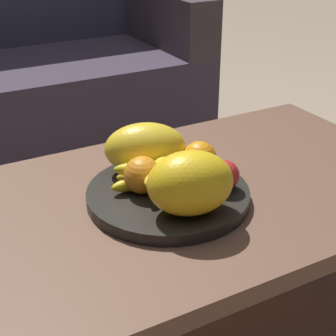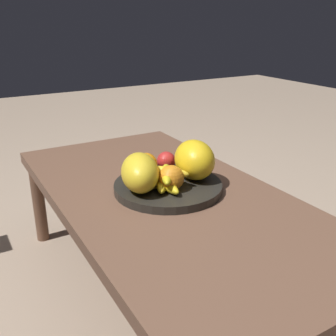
% 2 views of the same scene
% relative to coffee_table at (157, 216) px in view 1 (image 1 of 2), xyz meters
% --- Properties ---
extents(coffee_table, '(1.26, 0.64, 0.39)m').
position_rel_coffee_table_xyz_m(coffee_table, '(0.00, 0.00, 0.00)').
color(coffee_table, brown).
rests_on(coffee_table, ground_plane).
extents(fruit_bowl, '(0.34, 0.34, 0.03)m').
position_rel_coffee_table_xyz_m(fruit_bowl, '(0.02, -0.01, 0.05)').
color(fruit_bowl, black).
rests_on(fruit_bowl, coffee_table).
extents(melon_large_front, '(0.19, 0.16, 0.12)m').
position_rel_coffee_table_xyz_m(melon_large_front, '(0.02, -0.11, 0.13)').
color(melon_large_front, yellow).
rests_on(melon_large_front, fruit_bowl).
extents(melon_smaller_beside, '(0.20, 0.17, 0.11)m').
position_rel_coffee_table_xyz_m(melon_smaller_beside, '(0.02, 0.09, 0.12)').
color(melon_smaller_beside, yellow).
rests_on(melon_smaller_beside, fruit_bowl).
extents(orange_front, '(0.08, 0.08, 0.08)m').
position_rel_coffee_table_xyz_m(orange_front, '(-0.03, 0.01, 0.10)').
color(orange_front, orange).
rests_on(orange_front, fruit_bowl).
extents(orange_left, '(0.07, 0.07, 0.07)m').
position_rel_coffee_table_xyz_m(orange_left, '(0.11, 0.02, 0.10)').
color(orange_left, orange).
rests_on(orange_left, fruit_bowl).
extents(apple_front, '(0.06, 0.06, 0.06)m').
position_rel_coffee_table_xyz_m(apple_front, '(0.12, -0.06, 0.10)').
color(apple_front, red).
rests_on(apple_front, fruit_bowl).
extents(banana_bunch, '(0.17, 0.15, 0.06)m').
position_rel_coffee_table_xyz_m(banana_bunch, '(-0.00, 0.02, 0.09)').
color(banana_bunch, gold).
rests_on(banana_bunch, fruit_bowl).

